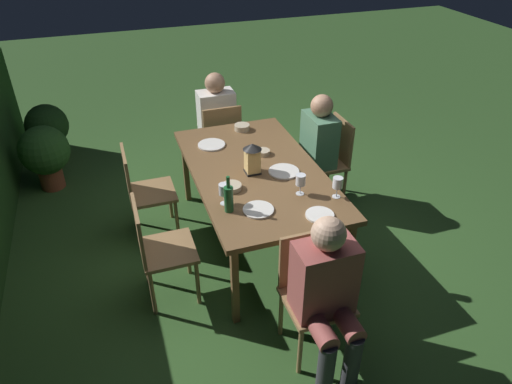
% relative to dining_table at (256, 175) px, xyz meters
% --- Properties ---
extents(ground_plane, '(16.00, 16.00, 0.00)m').
position_rel_dining_table_xyz_m(ground_plane, '(0.00, 0.00, -0.70)').
color(ground_plane, '#2D5123').
extents(dining_table, '(1.86, 1.04, 0.75)m').
position_rel_dining_table_xyz_m(dining_table, '(0.00, 0.00, 0.00)').
color(dining_table, brown).
rests_on(dining_table, ground).
extents(chair_head_near, '(0.40, 0.42, 0.87)m').
position_rel_dining_table_xyz_m(chair_head_near, '(-1.18, 0.00, -0.21)').
color(chair_head_near, '#937047').
rests_on(chair_head_near, ground).
extents(person_in_rust, '(0.48, 0.38, 1.15)m').
position_rel_dining_table_xyz_m(person_in_rust, '(-1.38, 0.00, -0.06)').
color(person_in_rust, '#9E4C47').
rests_on(person_in_rust, ground).
extents(chair_side_right_b, '(0.42, 0.40, 0.87)m').
position_rel_dining_table_xyz_m(chair_side_right_b, '(0.42, 0.91, -0.21)').
color(chair_side_right_b, '#937047').
rests_on(chair_side_right_b, ground).
extents(chair_side_left_b, '(0.42, 0.40, 0.87)m').
position_rel_dining_table_xyz_m(chair_side_left_b, '(0.42, -0.91, -0.21)').
color(chair_side_left_b, '#937047').
rests_on(chair_side_left_b, ground).
extents(person_in_green, '(0.38, 0.47, 1.15)m').
position_rel_dining_table_xyz_m(person_in_green, '(0.42, -0.72, -0.06)').
color(person_in_green, '#4C7A5B').
rests_on(person_in_green, ground).
extents(chair_side_right_a, '(0.42, 0.40, 0.87)m').
position_rel_dining_table_xyz_m(chair_side_right_a, '(-0.42, 0.91, -0.21)').
color(chair_side_right_a, '#937047').
rests_on(chair_side_right_a, ground).
extents(chair_head_far, '(0.40, 0.42, 0.87)m').
position_rel_dining_table_xyz_m(chair_head_far, '(1.18, 0.00, -0.21)').
color(chair_head_far, '#937047').
rests_on(chair_head_far, ground).
extents(person_in_cream, '(0.48, 0.38, 1.15)m').
position_rel_dining_table_xyz_m(person_in_cream, '(1.38, 0.00, -0.06)').
color(person_in_cream, white).
rests_on(person_in_cream, ground).
extents(lantern_centerpiece, '(0.15, 0.15, 0.27)m').
position_rel_dining_table_xyz_m(lantern_centerpiece, '(-0.03, 0.04, 0.20)').
color(lantern_centerpiece, black).
rests_on(lantern_centerpiece, dining_table).
extents(green_bottle_on_table, '(0.07, 0.07, 0.29)m').
position_rel_dining_table_xyz_m(green_bottle_on_table, '(-0.50, 0.38, 0.16)').
color(green_bottle_on_table, '#1E5B2D').
rests_on(green_bottle_on_table, dining_table).
extents(wine_glass_a, '(0.08, 0.08, 0.17)m').
position_rel_dining_table_xyz_m(wine_glass_a, '(-0.46, -0.20, 0.17)').
color(wine_glass_a, silver).
rests_on(wine_glass_a, dining_table).
extents(wine_glass_b, '(0.08, 0.08, 0.17)m').
position_rel_dining_table_xyz_m(wine_glass_b, '(-0.58, -0.45, 0.17)').
color(wine_glass_b, silver).
rests_on(wine_glass_b, dining_table).
extents(wine_glass_c, '(0.08, 0.08, 0.17)m').
position_rel_dining_table_xyz_m(wine_glass_c, '(-0.40, 0.38, 0.17)').
color(wine_glass_c, silver).
rests_on(wine_glass_c, dining_table).
extents(plate_a, '(0.25, 0.25, 0.01)m').
position_rel_dining_table_xyz_m(plate_a, '(0.54, 0.25, 0.06)').
color(plate_a, silver).
rests_on(plate_a, dining_table).
extents(plate_b, '(0.21, 0.21, 0.01)m').
position_rel_dining_table_xyz_m(plate_b, '(-0.77, -0.22, 0.06)').
color(plate_b, white).
rests_on(plate_b, dining_table).
extents(plate_c, '(0.23, 0.23, 0.01)m').
position_rel_dining_table_xyz_m(plate_c, '(-0.57, 0.17, 0.06)').
color(plate_c, silver).
rests_on(plate_c, dining_table).
extents(plate_d, '(0.25, 0.25, 0.01)m').
position_rel_dining_table_xyz_m(plate_d, '(-0.12, -0.20, 0.06)').
color(plate_d, silver).
rests_on(plate_d, dining_table).
extents(bowl_olives, '(0.12, 0.12, 0.04)m').
position_rel_dining_table_xyz_m(bowl_olives, '(0.23, -0.14, 0.07)').
color(bowl_olives, '#BCAD8E').
rests_on(bowl_olives, dining_table).
extents(bowl_bread, '(0.15, 0.15, 0.05)m').
position_rel_dining_table_xyz_m(bowl_bread, '(0.77, -0.12, 0.08)').
color(bowl_bread, '#BCAD8E').
rests_on(bowl_bread, dining_table).
extents(bowl_salad, '(0.16, 0.16, 0.04)m').
position_rel_dining_table_xyz_m(bowl_salad, '(-0.22, 0.28, 0.07)').
color(bowl_salad, '#BCAD8E').
rests_on(bowl_salad, dining_table).
extents(potted_plant_by_hedge, '(0.51, 0.51, 0.70)m').
position_rel_dining_table_xyz_m(potted_plant_by_hedge, '(1.56, 1.78, -0.28)').
color(potted_plant_by_hedge, brown).
rests_on(potted_plant_by_hedge, ground).
extents(potted_plant_corner, '(0.48, 0.48, 0.67)m').
position_rel_dining_table_xyz_m(potted_plant_corner, '(2.25, 1.78, -0.31)').
color(potted_plant_corner, '#9E5133').
rests_on(potted_plant_corner, ground).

